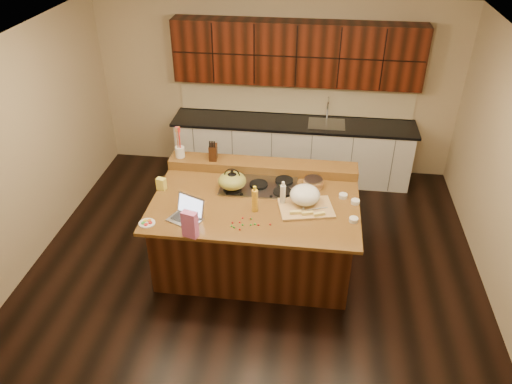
# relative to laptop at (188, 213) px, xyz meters

# --- Properties ---
(room) EXTENTS (5.52, 5.02, 2.72)m
(room) POSITION_rel_laptop_xyz_m (0.69, 0.45, 0.36)
(room) COLOR black
(room) RESTS_ON ground
(island) EXTENTS (2.40, 1.60, 0.92)m
(island) POSITION_rel_laptop_xyz_m (0.69, 0.45, -0.52)
(island) COLOR black
(island) RESTS_ON ground
(back_ledge) EXTENTS (2.40, 0.30, 0.12)m
(back_ledge) POSITION_rel_laptop_xyz_m (0.69, 1.15, -0.01)
(back_ledge) COLOR black
(back_ledge) RESTS_ON island
(cooktop) EXTENTS (0.92, 0.52, 0.05)m
(cooktop) POSITION_rel_laptop_xyz_m (0.69, 0.75, -0.05)
(cooktop) COLOR gray
(cooktop) RESTS_ON island
(back_counter) EXTENTS (3.70, 0.66, 2.40)m
(back_counter) POSITION_rel_laptop_xyz_m (0.99, 2.68, -0.00)
(back_counter) COLOR silver
(back_counter) RESTS_ON ground
(kettle) EXTENTS (0.27, 0.27, 0.19)m
(kettle) POSITION_rel_laptop_xyz_m (0.39, 0.62, 0.08)
(kettle) COLOR black
(kettle) RESTS_ON cooktop
(green_bowl) EXTENTS (0.37, 0.37, 0.19)m
(green_bowl) POSITION_rel_laptop_xyz_m (0.39, 0.62, 0.07)
(green_bowl) COLOR olive
(green_bowl) RESTS_ON cooktop
(laptop) EXTENTS (0.43, 0.39, 0.24)m
(laptop) POSITION_rel_laptop_xyz_m (0.00, 0.00, 0.00)
(laptop) COLOR #B7B7BC
(laptop) RESTS_ON island
(oil_bottle) EXTENTS (0.09, 0.09, 0.27)m
(oil_bottle) POSITION_rel_laptop_xyz_m (0.71, 0.24, 0.07)
(oil_bottle) COLOR gold
(oil_bottle) RESTS_ON island
(vinegar_bottle) EXTENTS (0.08, 0.08, 0.25)m
(vinegar_bottle) POSITION_rel_laptop_xyz_m (1.01, 0.41, 0.06)
(vinegar_bottle) COLOR silver
(vinegar_bottle) RESTS_ON island
(wooden_tray) EXTENTS (0.68, 0.56, 0.24)m
(wooden_tray) POSITION_rel_laptop_xyz_m (1.27, 0.40, 0.04)
(wooden_tray) COLOR tan
(wooden_tray) RESTS_ON island
(ramekin_a) EXTENTS (0.11, 0.11, 0.04)m
(ramekin_a) POSITION_rel_laptop_xyz_m (1.81, 0.17, -0.04)
(ramekin_a) COLOR white
(ramekin_a) RESTS_ON island
(ramekin_b) EXTENTS (0.12, 0.12, 0.04)m
(ramekin_b) POSITION_rel_laptop_xyz_m (1.71, 0.64, -0.04)
(ramekin_b) COLOR white
(ramekin_b) RESTS_ON island
(ramekin_c) EXTENTS (0.13, 0.13, 0.04)m
(ramekin_c) POSITION_rel_laptop_xyz_m (1.84, 0.53, -0.04)
(ramekin_c) COLOR white
(ramekin_c) RESTS_ON island
(strainer_bowl) EXTENTS (0.31, 0.31, 0.09)m
(strainer_bowl) POSITION_rel_laptop_xyz_m (1.35, 0.83, -0.02)
(strainer_bowl) COLOR #996B3F
(strainer_bowl) RESTS_ON island
(kitchen_timer) EXTENTS (0.09, 0.09, 0.07)m
(kitchen_timer) POSITION_rel_laptop_xyz_m (1.26, 0.29, -0.03)
(kitchen_timer) COLOR silver
(kitchen_timer) RESTS_ON island
(pink_bag) EXTENTS (0.18, 0.13, 0.30)m
(pink_bag) POSITION_rel_laptop_xyz_m (0.11, -0.31, 0.08)
(pink_bag) COLOR pink
(pink_bag) RESTS_ON island
(candy_plate) EXTENTS (0.22, 0.22, 0.01)m
(candy_plate) POSITION_rel_laptop_xyz_m (-0.42, -0.16, -0.06)
(candy_plate) COLOR white
(candy_plate) RESTS_ON island
(package_box) EXTENTS (0.12, 0.10, 0.15)m
(package_box) POSITION_rel_laptop_xyz_m (-0.46, 0.54, 0.01)
(package_box) COLOR #EEE054
(package_box) RESTS_ON island
(utensil_crock) EXTENTS (0.15, 0.15, 0.14)m
(utensil_crock) POSITION_rel_laptop_xyz_m (-0.38, 1.15, 0.12)
(utensil_crock) COLOR white
(utensil_crock) RESTS_ON back_ledge
(knife_block) EXTENTS (0.11, 0.17, 0.19)m
(knife_block) POSITION_rel_laptop_xyz_m (0.06, 1.15, 0.15)
(knife_block) COLOR black
(knife_block) RESTS_ON back_ledge
(gumdrop_0) EXTENTS (0.02, 0.02, 0.02)m
(gumdrop_0) POSITION_rel_laptop_xyz_m (0.60, -0.15, -0.06)
(gumdrop_0) COLOR red
(gumdrop_0) RESTS_ON island
(gumdrop_1) EXTENTS (0.02, 0.02, 0.02)m
(gumdrop_1) POSITION_rel_laptop_xyz_m (0.54, -0.12, -0.06)
(gumdrop_1) COLOR #198C26
(gumdrop_1) RESTS_ON island
(gumdrop_2) EXTENTS (0.02, 0.02, 0.02)m
(gumdrop_2) POSITION_rel_laptop_xyz_m (0.92, -0.01, -0.06)
(gumdrop_2) COLOR red
(gumdrop_2) RESTS_ON island
(gumdrop_3) EXTENTS (0.02, 0.02, 0.02)m
(gumdrop_3) POSITION_rel_laptop_xyz_m (0.71, -0.05, -0.06)
(gumdrop_3) COLOR #198C26
(gumdrop_3) RESTS_ON island
(gumdrop_4) EXTENTS (0.02, 0.02, 0.02)m
(gumdrop_4) POSITION_rel_laptop_xyz_m (0.69, 0.07, -0.06)
(gumdrop_4) COLOR red
(gumdrop_4) RESTS_ON island
(gumdrop_5) EXTENTS (0.02, 0.02, 0.02)m
(gumdrop_5) POSITION_rel_laptop_xyz_m (0.70, 0.06, -0.06)
(gumdrop_5) COLOR #198C26
(gumdrop_5) RESTS_ON island
(gumdrop_6) EXTENTS (0.02, 0.02, 0.02)m
(gumdrop_6) POSITION_rel_laptop_xyz_m (0.79, -0.04, -0.06)
(gumdrop_6) COLOR red
(gumdrop_6) RESTS_ON island
(gumdrop_7) EXTENTS (0.02, 0.02, 0.02)m
(gumdrop_7) POSITION_rel_laptop_xyz_m (0.62, -0.06, -0.06)
(gumdrop_7) COLOR #198C26
(gumdrop_7) RESTS_ON island
(gumdrop_8) EXTENTS (0.02, 0.02, 0.02)m
(gumdrop_8) POSITION_rel_laptop_xyz_m (0.60, 0.07, -0.06)
(gumdrop_8) COLOR red
(gumdrop_8) RESTS_ON island
(gumdrop_9) EXTENTS (0.02, 0.02, 0.02)m
(gumdrop_9) POSITION_rel_laptop_xyz_m (0.75, -0.03, -0.06)
(gumdrop_9) COLOR #198C26
(gumdrop_9) RESTS_ON island
(gumdrop_10) EXTENTS (0.02, 0.02, 0.02)m
(gumdrop_10) POSITION_rel_laptop_xyz_m (0.58, -0.02, -0.06)
(gumdrop_10) COLOR red
(gumdrop_10) RESTS_ON island
(gumdrop_11) EXTENTS (0.02, 0.02, 0.02)m
(gumdrop_11) POSITION_rel_laptop_xyz_m (0.50, -0.10, -0.06)
(gumdrop_11) COLOR #198C26
(gumdrop_11) RESTS_ON island
(gumdrop_12) EXTENTS (0.02, 0.02, 0.02)m
(gumdrop_12) POSITION_rel_laptop_xyz_m (0.51, -0.04, -0.06)
(gumdrop_12) COLOR red
(gumdrop_12) RESTS_ON island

